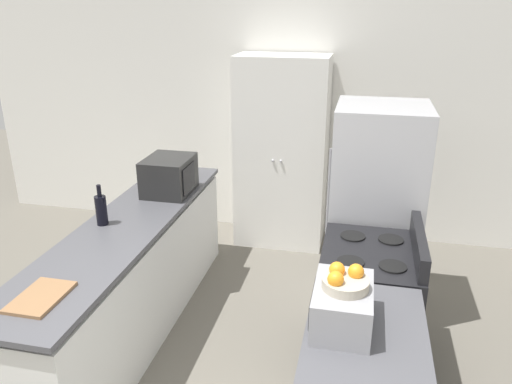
{
  "coord_description": "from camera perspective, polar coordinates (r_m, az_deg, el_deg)",
  "views": [
    {
      "loc": [
        0.79,
        -1.57,
        2.44
      ],
      "look_at": [
        0.0,
        1.98,
        1.05
      ],
      "focal_mm": 35.0,
      "sensor_mm": 36.0,
      "label": 1
    }
  ],
  "objects": [
    {
      "name": "refrigerator",
      "position": [
        4.09,
        13.43,
        -2.31
      ],
      "size": [
        0.72,
        0.69,
        1.73
      ],
      "color": "#B7B7BC",
      "rests_on": "ground_plane"
    },
    {
      "name": "cutting_board",
      "position": [
        3.03,
        -23.41,
        -10.97
      ],
      "size": [
        0.24,
        0.36,
        0.02
      ],
      "color": "#8E6642",
      "rests_on": "counter_left"
    },
    {
      "name": "counter_left",
      "position": [
        4.01,
        -14.12,
        -9.68
      ],
      "size": [
        0.6,
        2.76,
        0.92
      ],
      "color": "silver",
      "rests_on": "ground_plane"
    },
    {
      "name": "wall_back",
      "position": [
        5.37,
        3.86,
        8.66
      ],
      "size": [
        7.0,
        0.06,
        2.6
      ],
      "color": "white",
      "rests_on": "ground_plane"
    },
    {
      "name": "fruit_bowl",
      "position": [
        2.5,
        10.08,
        -9.85
      ],
      "size": [
        0.23,
        0.23,
        0.11
      ],
      "color": "#B2A893",
      "rests_on": "toaster_oven"
    },
    {
      "name": "stove",
      "position": [
        3.59,
        12.48,
        -12.98
      ],
      "size": [
        0.66,
        0.79,
        1.08
      ],
      "color": "black",
      "rests_on": "ground_plane"
    },
    {
      "name": "wine_bottle",
      "position": [
        3.78,
        -17.27,
        -1.91
      ],
      "size": [
        0.08,
        0.08,
        0.31
      ],
      "color": "black",
      "rests_on": "counter_left"
    },
    {
      "name": "microwave",
      "position": [
        4.27,
        -9.89,
        1.88
      ],
      "size": [
        0.38,
        0.44,
        0.31
      ],
      "color": "black",
      "rests_on": "counter_left"
    },
    {
      "name": "toaster_oven",
      "position": [
        2.58,
        9.81,
        -12.72
      ],
      "size": [
        0.3,
        0.42,
        0.22
      ],
      "color": "#939399",
      "rests_on": "counter_right"
    },
    {
      "name": "pantry_cabinet",
      "position": [
        5.15,
        2.95,
        4.49
      ],
      "size": [
        0.92,
        0.56,
        1.96
      ],
      "color": "white",
      "rests_on": "ground_plane"
    }
  ]
}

